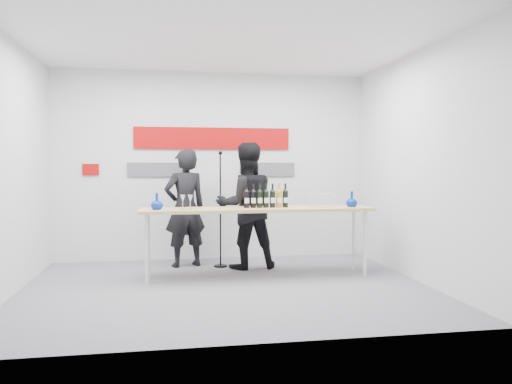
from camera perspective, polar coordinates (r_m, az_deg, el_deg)
The scene contains 12 objects.
ground at distance 6.31m, azimuth -3.36°, elevation -10.84°, with size 5.00×5.00×0.00m, color slate.
back_wall at distance 8.11m, azimuth -4.96°, elevation 2.93°, with size 5.00×0.04×3.00m, color silver.
signage at distance 8.09m, azimuth -5.34°, elevation 5.10°, with size 3.38×0.02×0.79m.
tasting_table at distance 6.76m, azimuth 0.14°, elevation -2.43°, with size 3.13×0.63×0.94m.
wine_bottles at distance 6.79m, azimuth 1.16°, elevation -0.40°, with size 0.62×0.08×0.33m.
decanter_left at distance 6.62m, azimuth -11.27°, elevation -1.05°, with size 0.16×0.16×0.21m, color #082397, non-canonical shape.
decanter_right at distance 7.07m, azimuth 10.88°, elevation -0.78°, with size 0.16×0.16×0.21m, color #082397, non-canonical shape.
glasses_left at distance 6.64m, azimuth -7.95°, elevation -1.13°, with size 0.16×0.22×0.18m.
glasses_right at distance 6.96m, azimuth 7.52°, elevation -0.95°, with size 0.36×0.22×0.18m.
presenter_left at distance 7.52m, azimuth -8.11°, elevation -1.82°, with size 0.64×0.42×1.76m, color black.
presenter_right at distance 7.33m, azimuth -1.15°, elevation -1.57°, with size 0.90×0.70×1.85m, color black.
mic_stand at distance 7.48m, azimuth -4.08°, elevation -4.55°, with size 0.20×0.20×1.73m.
Camera 1 is at (-0.67, -6.09, 1.51)m, focal length 35.00 mm.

